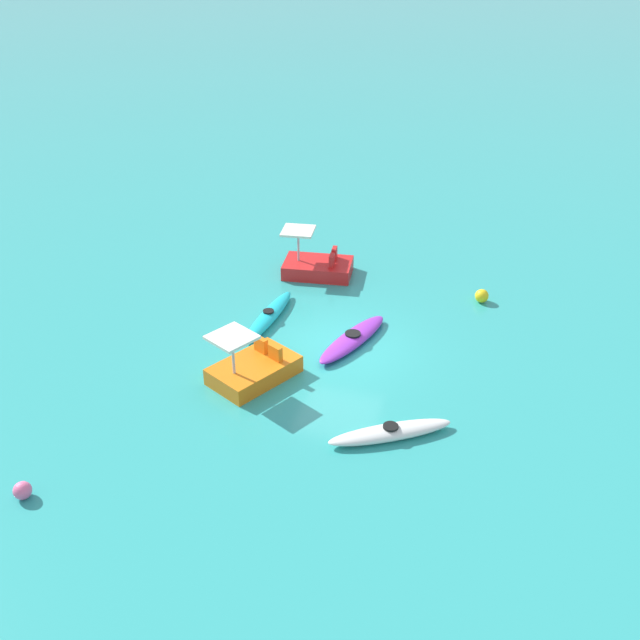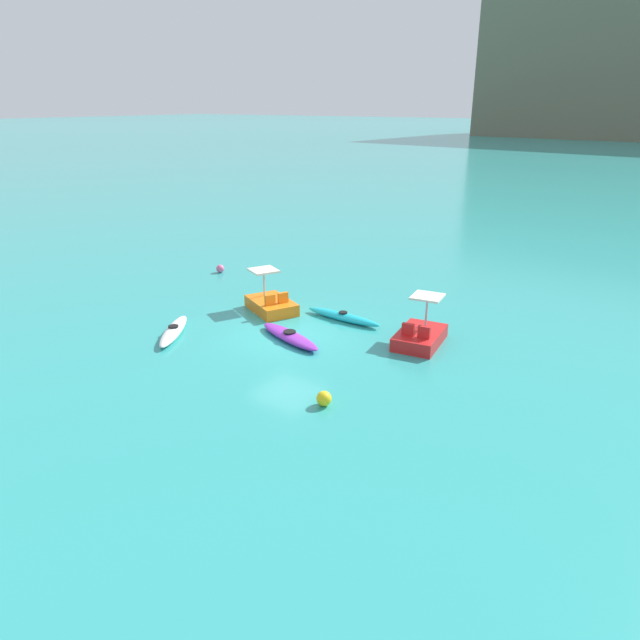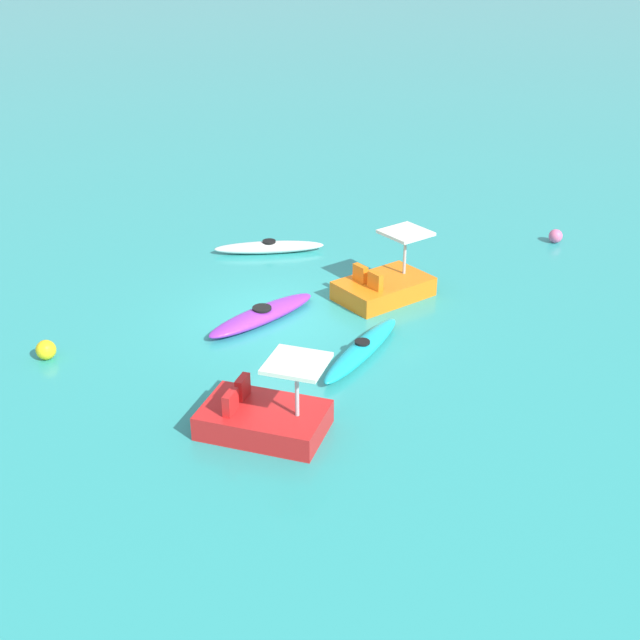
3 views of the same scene
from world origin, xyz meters
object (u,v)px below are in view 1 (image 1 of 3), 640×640
at_px(kayak_white, 390,432).
at_px(buoy_pink, 22,490).
at_px(pedal_boat_orange, 253,368).
at_px(pedal_boat_red, 317,266).
at_px(kayak_purple, 353,339).
at_px(buoy_yellow, 482,296).
at_px(kayak_cyan, 269,316).

xyz_separation_m(kayak_white, buoy_pink, (-4.47, 7.45, 0.05)).
distance_m(pedal_boat_orange, pedal_boat_red, 6.81).
bearing_deg(kayak_purple, buoy_yellow, -42.29).
bearing_deg(buoy_pink, kayak_purple, -32.47).
bearing_deg(pedal_boat_red, kayak_purple, -150.22).
relative_size(kayak_white, kayak_purple, 0.90).
height_order(kayak_cyan, buoy_yellow, buoy_yellow).
height_order(kayak_purple, buoy_pink, buoy_pink).
height_order(kayak_white, pedal_boat_red, pedal_boat_red).
bearing_deg(pedal_boat_red, buoy_yellow, -93.96).
relative_size(buoy_yellow, buoy_pink, 1.09).
bearing_deg(kayak_purple, pedal_boat_orange, 139.84).
bearing_deg(kayak_purple, pedal_boat_red, 29.78).
bearing_deg(pedal_boat_orange, kayak_cyan, 12.95).
bearing_deg(buoy_yellow, buoy_pink, 144.22).
distance_m(pedal_boat_orange, buoy_yellow, 8.54).
distance_m(kayak_white, buoy_pink, 8.69).
relative_size(kayak_cyan, pedal_boat_red, 1.36).
relative_size(kayak_purple, kayak_cyan, 0.96).
distance_m(kayak_cyan, buoy_pink, 9.43).
relative_size(kayak_white, buoy_pink, 7.36).
bearing_deg(kayak_purple, kayak_white, -153.46).
bearing_deg(pedal_boat_orange, kayak_white, -109.05).
bearing_deg(pedal_boat_red, pedal_boat_orange, -178.18).
height_order(pedal_boat_red, buoy_pink, pedal_boat_red).
height_order(kayak_white, kayak_cyan, same).
xyz_separation_m(kayak_white, buoy_yellow, (7.86, -1.43, 0.07)).
bearing_deg(buoy_pink, buoy_yellow, -35.78).
bearing_deg(kayak_cyan, buoy_pink, 164.61).
height_order(kayak_purple, kayak_cyan, same).
height_order(buoy_yellow, buoy_pink, buoy_yellow).
bearing_deg(buoy_pink, kayak_cyan, -15.39).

